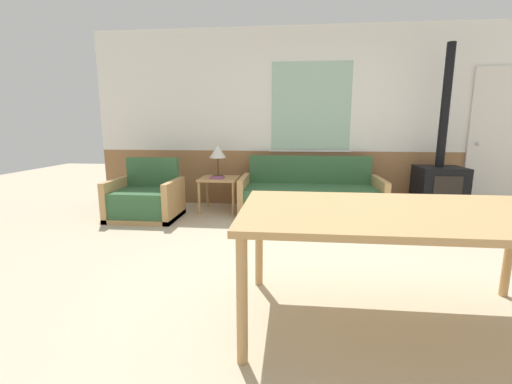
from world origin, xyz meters
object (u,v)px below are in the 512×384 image
(dining_table, at_px, (403,220))
(table_lamp, at_px, (218,153))
(side_table, at_px, (219,183))
(couch, at_px, (310,197))
(armchair, at_px, (146,200))
(wood_stove, at_px, (439,181))

(dining_table, bearing_deg, table_lamp, 121.32)
(side_table, relative_size, table_lamp, 1.17)
(side_table, xyz_separation_m, table_lamp, (-0.04, 0.10, 0.43))
(couch, bearing_deg, armchair, -168.52)
(table_lamp, xyz_separation_m, dining_table, (1.77, -2.91, -0.17))
(couch, xyz_separation_m, wood_stove, (1.77, 0.06, 0.26))
(couch, relative_size, dining_table, 1.01)
(couch, height_order, wood_stove, wood_stove)
(dining_table, distance_m, wood_stove, 3.14)
(side_table, bearing_deg, dining_table, -58.36)
(wood_stove, bearing_deg, table_lamp, 178.29)
(couch, relative_size, side_table, 3.57)
(armchair, relative_size, dining_table, 0.46)
(table_lamp, distance_m, wood_stove, 3.15)
(wood_stove, bearing_deg, armchair, -172.71)
(wood_stove, bearing_deg, couch, -178.15)
(couch, bearing_deg, side_table, 177.69)
(armchair, xyz_separation_m, table_lamp, (0.88, 0.61, 0.61))
(side_table, relative_size, dining_table, 0.28)
(couch, relative_size, wood_stove, 0.85)
(couch, distance_m, dining_table, 2.83)
(dining_table, bearing_deg, couch, 98.36)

